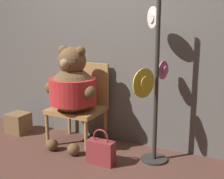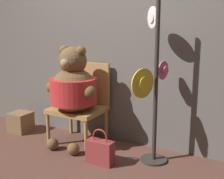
{
  "view_description": "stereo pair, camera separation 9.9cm",
  "coord_description": "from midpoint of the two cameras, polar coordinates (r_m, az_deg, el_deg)",
  "views": [
    {
      "loc": [
        1.68,
        -2.63,
        1.44
      ],
      "look_at": [
        0.23,
        0.26,
        0.72
      ],
      "focal_mm": 50.0,
      "sensor_mm": 36.0,
      "label": 1
    },
    {
      "loc": [
        1.77,
        -2.58,
        1.44
      ],
      "look_at": [
        0.23,
        0.26,
        0.72
      ],
      "focal_mm": 50.0,
      "sensor_mm": 36.0,
      "label": 2
    }
  ],
  "objects": [
    {
      "name": "ground_plane",
      "position": [
        3.44,
        -6.31,
        -12.2
      ],
      "size": [
        14.0,
        14.0,
        0.0
      ],
      "primitive_type": "plane",
      "color": "brown"
    },
    {
      "name": "wall_back",
      "position": [
        3.7,
        -1.16,
        9.31
      ],
      "size": [
        8.0,
        0.1,
        2.46
      ],
      "color": "#66605B",
      "rests_on": "ground_plane"
    },
    {
      "name": "chair",
      "position": [
        3.73,
        -6.51,
        -2.12
      ],
      "size": [
        0.59,
        0.51,
        0.94
      ],
      "color": "#B2844C",
      "rests_on": "ground_plane"
    },
    {
      "name": "teddy_bear",
      "position": [
        3.54,
        -8.03,
        0.29
      ],
      "size": [
        0.64,
        0.57,
        1.17
      ],
      "color": "brown",
      "rests_on": "ground_plane"
    },
    {
      "name": "hat_display_rack",
      "position": [
        3.12,
        6.66,
        0.22
      ],
      "size": [
        0.31,
        0.53,
        1.66
      ],
      "color": "#332D28",
      "rests_on": "ground_plane"
    },
    {
      "name": "handbag_on_ground",
      "position": [
        3.24,
        -2.94,
        -11.27
      ],
      "size": [
        0.28,
        0.12,
        0.37
      ],
      "color": "maroon",
      "rests_on": "ground_plane"
    },
    {
      "name": "wooden_crate",
      "position": [
        4.28,
        -17.4,
        -5.85
      ],
      "size": [
        0.26,
        0.26,
        0.26
      ],
      "color": "brown",
      "rests_on": "ground_plane"
    }
  ]
}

